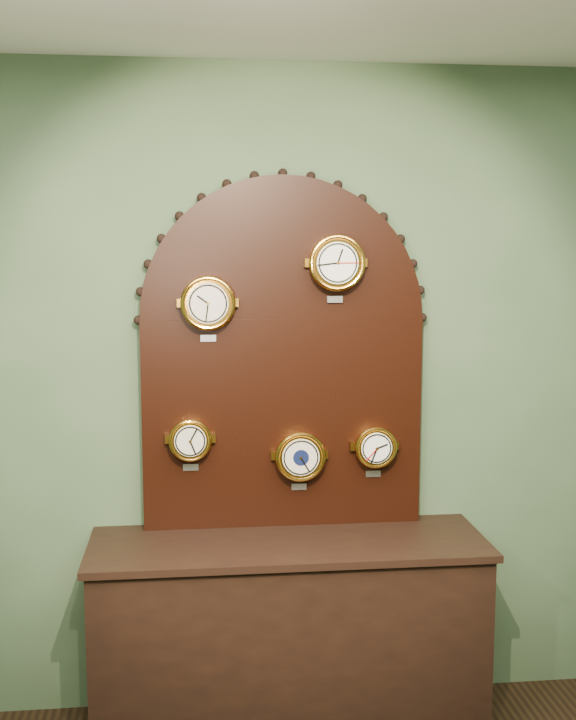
{
  "coord_description": "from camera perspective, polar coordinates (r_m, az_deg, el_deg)",
  "views": [
    {
      "loc": [
        -0.37,
        -1.13,
        2.03
      ],
      "look_at": [
        0.0,
        2.25,
        1.58
      ],
      "focal_mm": 42.54,
      "sensor_mm": 36.0,
      "label": 1
    }
  ],
  "objects": [
    {
      "name": "wall_back",
      "position": [
        3.71,
        -0.43,
        -2.25
      ],
      "size": [
        4.0,
        0.0,
        4.0
      ],
      "primitive_type": "plane",
      "rotation": [
        1.57,
        0.0,
        0.0
      ],
      "color": "#466042",
      "rests_on": "ground"
    },
    {
      "name": "barometer",
      "position": [
        3.65,
        0.81,
        -6.43
      ],
      "size": [
        0.22,
        0.08,
        0.27
      ],
      "color": "gold",
      "rests_on": "display_board"
    },
    {
      "name": "shop_counter",
      "position": [
        3.76,
        0.04,
        -18.18
      ],
      "size": [
        1.6,
        0.5,
        0.8
      ],
      "primitive_type": "cube",
      "color": "black",
      "rests_on": "ground_plane"
    },
    {
      "name": "display_board",
      "position": [
        3.63,
        -0.35,
        1.13
      ],
      "size": [
        1.26,
        0.06,
        1.53
      ],
      "color": "black",
      "rests_on": "shop_counter"
    },
    {
      "name": "hygrometer",
      "position": [
        3.61,
        -6.55,
        -5.31
      ],
      "size": [
        0.18,
        0.08,
        0.23
      ],
      "color": "gold",
      "rests_on": "display_board"
    },
    {
      "name": "arabic_clock",
      "position": [
        3.57,
        3.26,
        6.5
      ],
      "size": [
        0.24,
        0.08,
        0.29
      ],
      "color": "gold",
      "rests_on": "display_board"
    },
    {
      "name": "tide_clock",
      "position": [
        3.7,
        5.85,
        -5.79
      ],
      "size": [
        0.18,
        0.08,
        0.23
      ],
      "color": "gold",
      "rests_on": "display_board"
    },
    {
      "name": "roman_clock",
      "position": [
        3.53,
        -5.37,
        3.81
      ],
      "size": [
        0.22,
        0.08,
        0.28
      ],
      "color": "gold",
      "rests_on": "display_board"
    }
  ]
}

